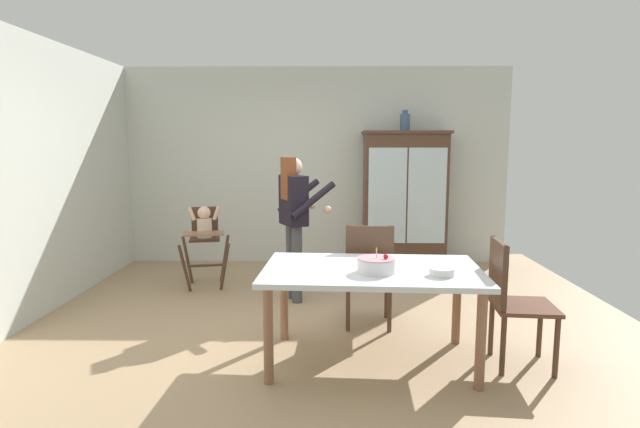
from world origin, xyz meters
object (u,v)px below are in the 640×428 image
china_cabinet (405,199)px  ceramic_vase (405,122)px  dining_chair_right_end (510,294)px  dining_table (372,279)px  high_chair_with_toddler (205,232)px  birthday_cake (376,265)px  dining_chair_far_side (369,269)px  serving_bowl (442,272)px  adult_person (294,211)px

china_cabinet → ceramic_vase: 1.03m
dining_chair_right_end → dining_table: bearing=92.5°
high_chair_with_toddler → birthday_cake: high_chair_with_toddler is taller
dining_chair_right_end → high_chair_with_toddler: bearing=58.4°
high_chair_with_toddler → dining_table: (1.76, -2.04, 0.00)m
china_cabinet → high_chair_with_toddler: size_ratio=1.93×
high_chair_with_toddler → dining_chair_right_end: size_ratio=0.99×
china_cabinet → dining_chair_far_side: 2.50m
serving_bowl → dining_chair_right_end: (0.55, 0.16, -0.21)m
dining_table → dining_chair_right_end: 1.04m
ceramic_vase → dining_chair_far_side: bearing=-105.3°
birthday_cake → dining_chair_far_side: size_ratio=0.29×
china_cabinet → high_chair_with_toddler: 2.70m
dining_table → dining_chair_far_side: (0.04, 0.71, -0.10)m
serving_bowl → dining_chair_far_side: bearing=115.6°
high_chair_with_toddler → birthday_cake: bearing=-62.0°
adult_person → dining_table: adult_person is taller
ceramic_vase → high_chair_with_toddler: ceramic_vase is taller
china_cabinet → dining_chair_right_end: bearing=-84.1°
dining_table → birthday_cake: 0.19m
adult_person → birthday_cake: bearing=177.7°
serving_bowl → dining_table: bearing=156.6°
adult_person → serving_bowl: adult_person is taller
china_cabinet → dining_table: size_ratio=1.09×
high_chair_with_toddler → dining_chair_right_end: dining_chair_right_end is taller
ceramic_vase → adult_person: ceramic_vase is taller
serving_bowl → dining_chair_right_end: dining_chair_right_end is taller
china_cabinet → adult_person: china_cabinet is taller
adult_person → dining_chair_right_end: adult_person is taller
adult_person → serving_bowl: 2.11m
ceramic_vase → serving_bowl: (-0.21, -3.30, -1.18)m
dining_chair_right_end → ceramic_vase: bearing=11.5°
adult_person → birthday_cake: 1.82m
high_chair_with_toddler → dining_chair_right_end: bearing=-48.3°
china_cabinet → dining_chair_far_side: size_ratio=1.91×
high_chair_with_toddler → serving_bowl: bearing=-56.5°
ceramic_vase → adult_person: (-1.37, -1.56, -0.98)m
dining_table → dining_chair_right_end: dining_chair_right_end is taller
ceramic_vase → dining_table: ceramic_vase is taller
ceramic_vase → dining_chair_far_side: ceramic_vase is taller
adult_person → dining_table: 1.71m
china_cabinet → ceramic_vase: (-0.02, 0.00, 1.03)m
serving_bowl → dining_chair_far_side: dining_chair_far_side is taller
birthday_cake → china_cabinet: bearing=78.0°
dining_chair_right_end → adult_person: bearing=52.5°
adult_person → ceramic_vase: bearing=-66.7°
high_chair_with_toddler → serving_bowl: (2.24, -2.25, 0.11)m
high_chair_with_toddler → dining_table: 2.70m
ceramic_vase → birthday_cake: 3.49m
dining_chair_far_side → serving_bowl: bearing=118.0°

